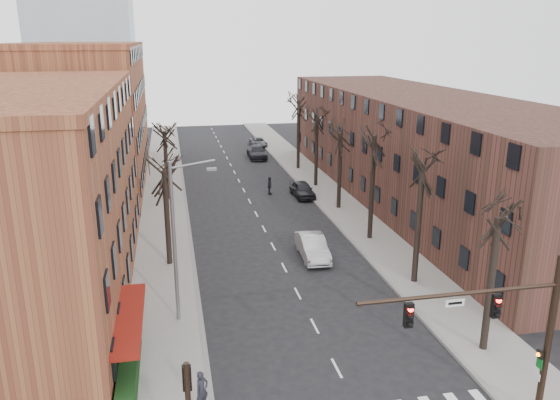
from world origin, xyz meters
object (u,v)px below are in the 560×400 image
silver_sedan (313,247)px  parked_car_mid (257,152)px  pedestrian_a (202,390)px  parked_car_near (302,189)px

silver_sedan → parked_car_mid: silver_sedan is taller
parked_car_mid → pedestrian_a: (-10.20, -49.02, 0.22)m
pedestrian_a → silver_sedan: bearing=22.9°
pedestrian_a → parked_car_near: bearing=31.8°
silver_sedan → parked_car_near: silver_sedan is taller
silver_sedan → parked_car_mid: bearing=89.8°
parked_car_near → pedestrian_a: 32.50m
parked_car_near → pedestrian_a: size_ratio=2.60×
pedestrian_a → parked_car_mid: bearing=41.1°
parked_car_mid → pedestrian_a: bearing=-101.1°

